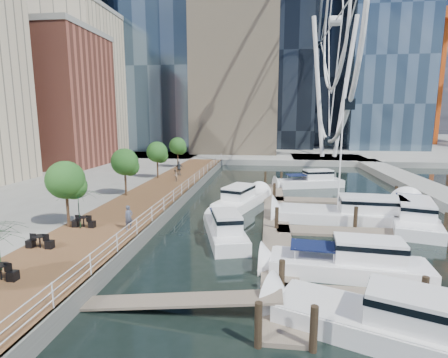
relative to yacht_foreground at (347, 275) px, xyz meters
The scene contains 18 objects.
ground 6.68m from the yacht_foreground, behind, with size 520.00×520.00×0.00m, color black.
boardwalk 21.23m from the yacht_foreground, 137.50° to the left, with size 6.00×60.00×1.00m, color brown.
seawall 19.12m from the yacht_foreground, 131.41° to the left, with size 0.25×60.00×1.00m, color #595954.
land_far 101.56m from the yacht_foreground, 93.75° to the left, with size 200.00×114.00×1.00m, color gray.
breakwater 23.51m from the yacht_foreground, 55.37° to the left, with size 4.00×60.00×1.00m, color gray.
pier 51.86m from the yacht_foreground, 81.85° to the left, with size 14.00×12.00×1.00m, color gray.
railing 19.24m from the yacht_foreground, 131.63° to the left, with size 0.10×60.00×1.05m, color white, non-canonical shape.
floating_docks 9.42m from the yacht_foreground, 81.93° to the left, with size 16.00×34.00×2.60m.
midrise_condos 49.81m from the yacht_foreground, 146.96° to the left, with size 19.00×67.00×28.00m.
ferris_wheel 57.98m from the yacht_foreground, 81.85° to the left, with size 5.80×45.60×47.80m.
street_trees 22.84m from the yacht_foreground, 143.53° to the left, with size 2.60×42.60×4.60m.
cafe_tables 17.31m from the yacht_foreground, behind, with size 2.50×13.70×0.74m.
yacht_foreground is the anchor object (origin of this frame).
pedestrian_near 14.17m from the yacht_foreground, 166.41° to the left, with size 0.60×0.40×1.65m, color #464C5E.
pedestrian_mid 26.26m from the yacht_foreground, 125.63° to the left, with size 0.73×0.57×1.51m, color gray.
pedestrian_far 30.44m from the yacht_foreground, 121.64° to the left, with size 1.10×0.46×1.87m, color #32373F.
moored_yachts 10.44m from the yacht_foreground, 80.27° to the left, with size 20.22×36.10×11.50m.
cafe_seating 17.24m from the yacht_foreground, behind, with size 4.58×12.09×2.74m.
Camera 1 is at (2.20, -17.83, 8.43)m, focal length 28.00 mm.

